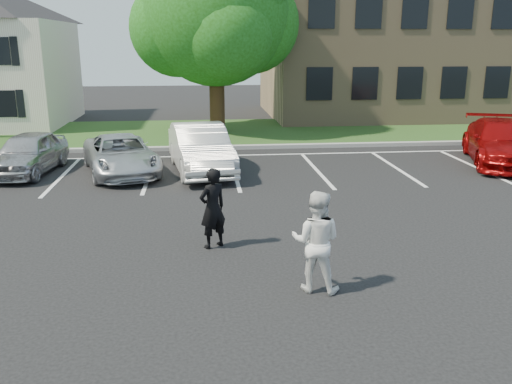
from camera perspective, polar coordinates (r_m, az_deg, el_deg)
ground_plane at (r=10.57m, az=0.57°, el=-8.00°), size 90.00×90.00×0.00m
curb at (r=22.05m, az=-2.97°, el=4.72°), size 40.00×0.30×0.15m
grass_strip at (r=25.99m, az=-3.45°, el=6.30°), size 44.00×8.00×0.08m
stall_lines at (r=19.21m, az=1.70°, el=2.90°), size 34.00×5.36×0.01m
office_building at (r=35.04m, az=20.28°, el=14.57°), size 22.40×10.40×8.30m
tree at (r=25.63m, az=-4.09°, el=18.07°), size 7.80×7.20×8.80m
man_black_suit at (r=11.35m, az=-4.59°, el=-1.72°), size 0.75×0.69×1.72m
man_white_shirt at (r=9.43m, az=6.33°, el=-5.19°), size 1.06×0.95×1.81m
car_silver_west at (r=19.36m, az=-22.87°, el=3.80°), size 2.05×4.14×1.36m
car_silver_minivan at (r=18.36m, az=-14.04°, el=3.81°), size 3.23×4.89×1.25m
car_white_sedan at (r=18.14m, az=-5.86°, el=4.57°), size 2.36×4.97×1.57m
car_red_compact at (r=21.16m, az=24.43°, el=4.78°), size 3.69×5.65×1.52m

